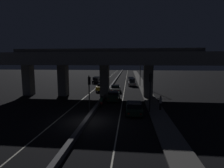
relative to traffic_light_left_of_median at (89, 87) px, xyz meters
The scene contains 18 objects.
ground_plane 4.77m from the traffic_light_left_of_median, 80.53° to the right, with size 200.00×200.00×0.00m, color black.
lane_line_left_inner 31.68m from the traffic_light_left_of_median, 94.96° to the left, with size 0.12×126.00×0.00m, color beige.
lane_line_right_inner 31.80m from the traffic_light_left_of_median, 82.88° to the left, with size 0.12×126.00×0.00m, color beige.
median_divider 31.55m from the traffic_light_left_of_median, 88.91° to the left, with size 0.40×126.00×0.44m, color #4C4C51.
sidewalk_right 25.98m from the traffic_light_left_of_median, 71.08° to the left, with size 2.04×126.00×0.15m, color #5B5956.
elevated_overpass 10.01m from the traffic_light_left_of_median, 87.88° to the left, with size 33.36×12.64×8.44m.
traffic_light_left_of_median is the anchor object (origin of this frame).
traffic_light_right_of_median 7.45m from the traffic_light_left_of_median, ahead, with size 0.30×0.49×4.99m.
street_lamp 23.81m from the traffic_light_left_of_median, 71.90° to the left, with size 2.17×0.32×8.73m.
car_dark_green_lead 6.05m from the traffic_light_left_of_median, ahead, with size 2.07×4.59×1.37m.
car_dark_green_second 7.06m from the traffic_light_left_of_median, 68.06° to the left, with size 1.94×4.43×1.49m.
car_silver_third 14.81m from the traffic_light_left_of_median, 81.66° to the left, with size 2.21×4.42×1.35m.
car_white_fourth 24.26m from the traffic_light_left_of_median, 76.51° to the left, with size 1.91×4.07×1.85m.
car_grey_fifth 29.96m from the traffic_light_left_of_median, 79.56° to the left, with size 1.91×4.74×1.61m.
car_taxi_yellow_lead_oncoming 15.30m from the traffic_light_left_of_median, 93.46° to the left, with size 1.90×3.95×1.48m.
car_black_second_oncoming 28.60m from the traffic_light_left_of_median, 99.02° to the left, with size 1.84×4.62×1.74m.
motorcycle_red_filtering_near 3.66m from the traffic_light_left_of_median, 65.63° to the left, with size 0.33×1.91×1.48m.
pedestrian_on_sidewalk 9.19m from the traffic_light_left_of_median, ahead, with size 0.30×0.30×1.79m.
Camera 1 is at (4.31, -17.46, 6.32)m, focal length 28.00 mm.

